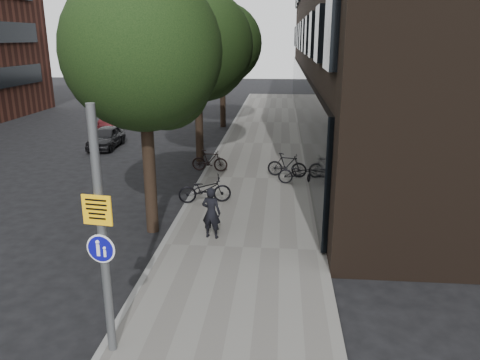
# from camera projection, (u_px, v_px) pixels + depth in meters

# --- Properties ---
(ground) EXTENTS (120.00, 120.00, 0.00)m
(ground) POSITION_uv_depth(u_px,v_px,m) (218.00, 320.00, 9.73)
(ground) COLOR black
(ground) RESTS_ON ground
(sidewalk) EXTENTS (4.50, 60.00, 0.12)m
(sidewalk) POSITION_uv_depth(u_px,v_px,m) (256.00, 179.00, 19.22)
(sidewalk) COLOR #63615B
(sidewalk) RESTS_ON ground
(curb_edge) EXTENTS (0.15, 60.00, 0.13)m
(curb_edge) POSITION_uv_depth(u_px,v_px,m) (202.00, 178.00, 19.41)
(curb_edge) COLOR slate
(curb_edge) RESTS_ON ground
(street_tree_near) EXTENTS (4.40, 4.40, 7.50)m
(street_tree_near) POSITION_uv_depth(u_px,v_px,m) (147.00, 58.00, 12.88)
(street_tree_near) COLOR black
(street_tree_near) RESTS_ON ground
(street_tree_mid) EXTENTS (5.00, 5.00, 7.80)m
(street_tree_mid) POSITION_uv_depth(u_px,v_px,m) (199.00, 50.00, 20.98)
(street_tree_mid) COLOR black
(street_tree_mid) RESTS_ON ground
(street_tree_far) EXTENTS (5.00, 5.00, 7.80)m
(street_tree_far) POSITION_uv_depth(u_px,v_px,m) (224.00, 46.00, 29.55)
(street_tree_far) COLOR black
(street_tree_far) RESTS_ON ground
(signpost) EXTENTS (0.52, 0.15, 4.53)m
(signpost) POSITION_uv_depth(u_px,v_px,m) (102.00, 235.00, 7.99)
(signpost) COLOR #595B5E
(signpost) RESTS_ON sidewalk
(pedestrian) EXTENTS (0.61, 0.46, 1.51)m
(pedestrian) POSITION_uv_depth(u_px,v_px,m) (211.00, 213.00, 13.27)
(pedestrian) COLOR black
(pedestrian) RESTS_ON sidewalk
(parked_bike_facade_near) EXTENTS (1.79, 0.85, 0.90)m
(parked_bike_facade_near) POSITION_uv_depth(u_px,v_px,m) (300.00, 173.00, 18.22)
(parked_bike_facade_near) COLOR black
(parked_bike_facade_near) RESTS_ON sidewalk
(parked_bike_facade_far) EXTENTS (1.70, 0.79, 0.99)m
(parked_bike_facade_far) POSITION_uv_depth(u_px,v_px,m) (287.00, 165.00, 19.24)
(parked_bike_facade_far) COLOR black
(parked_bike_facade_far) RESTS_ON sidewalk
(parked_bike_curb_near) EXTENTS (1.92, 1.03, 0.96)m
(parked_bike_curb_near) POSITION_uv_depth(u_px,v_px,m) (205.00, 189.00, 16.21)
(parked_bike_curb_near) COLOR black
(parked_bike_curb_near) RESTS_ON sidewalk
(parked_bike_curb_far) EXTENTS (1.59, 0.55, 0.94)m
(parked_bike_curb_far) POSITION_uv_depth(u_px,v_px,m) (210.00, 161.00, 20.04)
(parked_bike_curb_far) COLOR black
(parked_bike_curb_far) RESTS_ON sidewalk
(parked_car_near) EXTENTS (1.45, 3.38, 1.14)m
(parked_car_near) POSITION_uv_depth(u_px,v_px,m) (106.00, 137.00, 24.86)
(parked_car_near) COLOR black
(parked_car_near) RESTS_ON ground
(parked_car_mid) EXTENTS (1.29, 3.26, 1.06)m
(parked_car_mid) POSITION_uv_depth(u_px,v_px,m) (115.00, 119.00, 30.70)
(parked_car_mid) COLOR #56181D
(parked_car_mid) RESTS_ON ground
(parked_car_far) EXTENTS (1.55, 3.74, 1.08)m
(parked_car_far) POSITION_uv_depth(u_px,v_px,m) (162.00, 103.00, 38.00)
(parked_car_far) COLOR black
(parked_car_far) RESTS_ON ground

